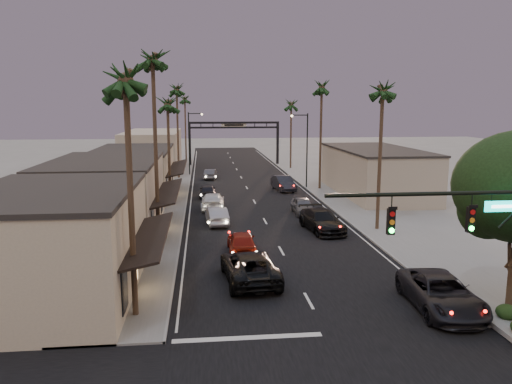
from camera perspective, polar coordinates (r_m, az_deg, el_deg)
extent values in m
plane|color=slate|center=(55.02, -0.51, -0.53)|extent=(200.00, 200.00, 0.00)
cube|color=black|center=(59.92, -0.98, 0.33)|extent=(14.00, 120.00, 0.02)
cube|color=slate|center=(66.73, -9.68, 1.22)|extent=(5.00, 92.00, 0.12)
cube|color=slate|center=(68.22, 6.46, 1.49)|extent=(5.00, 92.00, 0.12)
cube|color=tan|center=(27.92, -22.04, -5.75)|extent=(8.00, 12.00, 5.50)
cube|color=#A09680|center=(41.23, -16.81, -0.58)|extent=(8.00, 14.00, 5.50)
cube|color=tan|center=(56.88, -13.87, 2.08)|extent=(8.00, 16.00, 5.00)
cube|color=#A09680|center=(79.54, -11.71, 4.66)|extent=(8.00, 20.00, 6.00)
cube|color=#A09680|center=(57.69, 13.47, 2.20)|extent=(8.00, 18.00, 5.00)
cylinder|color=black|center=(20.14, 19.54, -0.18)|extent=(8.40, 0.16, 0.16)
cube|color=black|center=(19.71, 15.16, -3.28)|extent=(0.28, 0.22, 1.00)
cube|color=black|center=(21.07, 23.31, -2.91)|extent=(0.28, 0.22, 1.00)
cube|color=#0CBAB2|center=(21.75, 26.84, -1.45)|extent=(1.90, 0.08, 0.42)
sphere|color=black|center=(26.24, 24.97, -1.87)|extent=(2.80, 2.80, 2.80)
cube|color=black|center=(84.13, -7.58, 5.40)|extent=(0.40, 0.40, 7.00)
cube|color=black|center=(85.06, 2.48, 5.52)|extent=(0.40, 0.40, 7.00)
cube|color=black|center=(84.08, -2.54, 7.93)|extent=(15.20, 0.35, 0.35)
cube|color=black|center=(84.11, -2.54, 7.38)|extent=(15.20, 0.30, 0.30)
cube|color=beige|center=(84.07, -2.54, 7.65)|extent=(4.20, 0.12, 1.00)
cylinder|color=black|center=(60.42, 5.85, 4.66)|extent=(0.16, 0.16, 9.00)
cylinder|color=black|center=(59.98, 4.98, 8.75)|extent=(2.00, 0.12, 0.12)
sphere|color=#FFD899|center=(59.82, 4.12, 8.67)|extent=(0.30, 0.30, 0.30)
cylinder|color=black|center=(72.09, -7.66, 5.46)|extent=(0.16, 0.16, 9.00)
cylinder|color=black|center=(71.88, -6.94, 8.89)|extent=(2.00, 0.12, 0.12)
sphere|color=#FFD899|center=(71.87, -6.21, 8.83)|extent=(0.30, 0.30, 0.30)
cylinder|color=#38281C|center=(23.52, -14.10, -1.26)|extent=(0.28, 0.28, 11.00)
sphere|color=black|center=(23.16, -14.75, 13.72)|extent=(3.20, 3.20, 3.20)
cylinder|color=#38281C|center=(36.17, -11.38, 4.25)|extent=(0.28, 0.28, 13.00)
sphere|color=black|center=(36.20, -11.77, 15.50)|extent=(3.20, 3.20, 3.20)
cylinder|color=#38281C|center=(50.21, -9.90, 4.09)|extent=(0.28, 0.28, 10.00)
sphere|color=black|center=(49.98, -10.09, 10.49)|extent=(3.20, 3.20, 3.20)
cylinder|color=#38281C|center=(69.05, -8.92, 6.49)|extent=(0.28, 0.28, 12.00)
sphere|color=black|center=(68.99, -9.07, 11.97)|extent=(3.20, 3.20, 3.20)
cylinder|color=#38281C|center=(40.57, 13.96, 3.32)|extent=(0.28, 0.28, 11.00)
sphere|color=black|center=(40.37, 14.32, 11.95)|extent=(3.20, 3.20, 3.20)
cylinder|color=#38281C|center=(59.63, 7.40, 6.01)|extent=(0.28, 0.28, 12.00)
sphere|color=black|center=(59.57, 7.54, 12.36)|extent=(3.20, 3.20, 3.20)
cylinder|color=#38281C|center=(79.24, 4.00, 6.27)|extent=(0.28, 0.28, 10.00)
sphere|color=black|center=(79.09, 4.05, 10.33)|extent=(3.20, 3.20, 3.20)
cylinder|color=#38281C|center=(92.02, -8.06, 7.01)|extent=(0.28, 0.28, 11.00)
sphere|color=black|center=(91.93, -8.15, 10.81)|extent=(3.20, 3.20, 3.20)
imported|color=maroon|center=(34.01, -1.64, -5.73)|extent=(1.86, 4.58, 1.56)
imported|color=black|center=(28.74, -0.74, -8.51)|extent=(3.30, 6.38, 1.72)
imported|color=#949499|center=(42.28, -4.52, -2.70)|extent=(2.00, 4.66, 1.49)
imported|color=silver|center=(48.47, -4.98, -1.05)|extent=(2.37, 5.43, 1.55)
imported|color=black|center=(54.73, -5.57, 0.13)|extent=(1.77, 4.24, 1.43)
imported|color=#444449|center=(68.35, -5.23, 2.05)|extent=(1.95, 4.29, 1.36)
imported|color=black|center=(26.50, 20.39, -10.78)|extent=(3.17, 6.28, 1.70)
imported|color=black|center=(40.18, 7.54, -3.26)|extent=(3.16, 6.16, 1.71)
imported|color=#4F5054|center=(46.37, 5.37, -1.60)|extent=(1.79, 4.37, 1.48)
imported|color=black|center=(59.01, 3.14, 1.01)|extent=(2.48, 5.39, 1.71)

